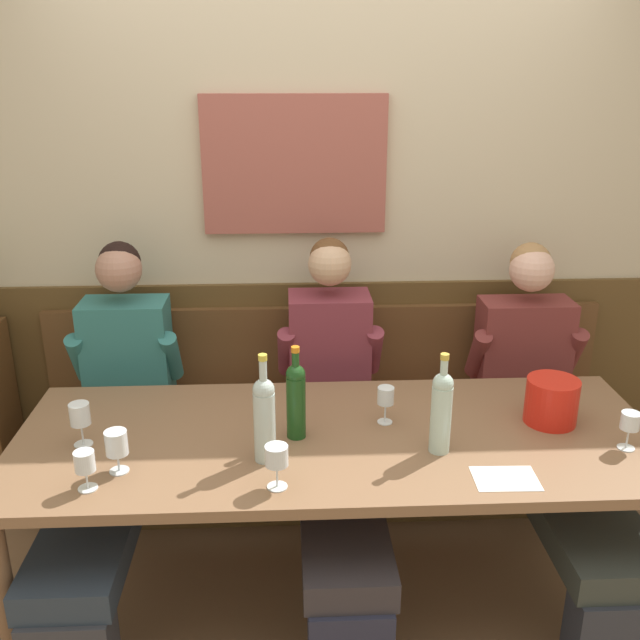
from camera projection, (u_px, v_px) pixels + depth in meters
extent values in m
cube|color=brown|center=(338.00, 621.00, 2.74)|extent=(6.80, 6.80, 0.02)
cube|color=#C4B495|center=(323.00, 208.00, 3.28)|extent=(6.80, 0.08, 2.80)
cube|color=#9A5045|center=(295.00, 165.00, 3.15)|extent=(0.83, 0.04, 0.61)
cube|color=brown|center=(324.00, 383.00, 3.53)|extent=(6.80, 0.03, 1.05)
cube|color=brown|center=(326.00, 460.00, 3.42)|extent=(2.66, 0.42, 0.44)
cube|color=brown|center=(326.00, 415.00, 3.34)|extent=(2.61, 0.39, 0.05)
cube|color=brown|center=(324.00, 351.00, 3.43)|extent=(2.66, 0.04, 0.45)
cube|color=brown|center=(337.00, 439.00, 2.59)|extent=(2.36, 0.91, 0.04)
cylinder|color=brown|center=(7.00, 608.00, 2.31)|extent=(0.07, 0.07, 0.71)
cylinder|color=brown|center=(73.00, 478.00, 3.03)|extent=(0.07, 0.07, 0.71)
cylinder|color=#846243|center=(579.00, 464.00, 3.13)|extent=(0.07, 0.07, 0.71)
cube|color=#293441|center=(103.00, 503.00, 2.72)|extent=(0.32, 1.16, 0.11)
cube|color=#2D6D6B|center=(128.00, 360.00, 3.19)|extent=(0.38, 0.22, 0.56)
sphere|color=#A67560|center=(119.00, 269.00, 3.04)|extent=(0.20, 0.20, 0.20)
sphere|color=black|center=(119.00, 262.00, 3.05)|extent=(0.18, 0.18, 0.18)
cylinder|color=#2D6D6B|center=(80.00, 358.00, 3.13)|extent=(0.08, 0.20, 0.27)
cylinder|color=#2D6D6B|center=(171.00, 356.00, 3.15)|extent=(0.08, 0.20, 0.27)
cube|color=#302C2F|center=(339.00, 496.00, 2.76)|extent=(0.31, 1.16, 0.11)
cube|color=maroon|center=(329.00, 354.00, 3.23)|extent=(0.37, 0.24, 0.57)
sphere|color=tan|center=(330.00, 264.00, 3.08)|extent=(0.19, 0.19, 0.19)
sphere|color=brown|center=(329.00, 257.00, 3.09)|extent=(0.18, 0.18, 0.18)
cylinder|color=maroon|center=(287.00, 352.00, 3.17)|extent=(0.08, 0.20, 0.27)
cylinder|color=maroon|center=(373.00, 350.00, 3.19)|extent=(0.08, 0.20, 0.27)
cube|color=#292C35|center=(615.00, 640.00, 2.39)|extent=(0.32, 0.14, 0.38)
cube|color=#2F3430|center=(564.00, 489.00, 2.81)|extent=(0.35, 1.17, 0.11)
cube|color=maroon|center=(522.00, 355.00, 3.28)|extent=(0.42, 0.20, 0.53)
sphere|color=#DDA992|center=(532.00, 270.00, 3.13)|extent=(0.20, 0.20, 0.20)
sphere|color=#9E7347|center=(531.00, 263.00, 3.15)|extent=(0.18, 0.18, 0.18)
cylinder|color=maroon|center=(478.00, 354.00, 3.23)|extent=(0.08, 0.20, 0.27)
cylinder|color=maroon|center=(572.00, 352.00, 3.25)|extent=(0.08, 0.20, 0.27)
cylinder|color=red|center=(552.00, 401.00, 2.65)|extent=(0.20, 0.20, 0.17)
cylinder|color=#B0C1BB|center=(265.00, 427.00, 2.38)|extent=(0.07, 0.07, 0.25)
sphere|color=#B0C1BB|center=(264.00, 390.00, 2.33)|extent=(0.07, 0.07, 0.07)
cylinder|color=#B0C1BB|center=(263.00, 374.00, 2.31)|extent=(0.03, 0.03, 0.10)
cylinder|color=gold|center=(263.00, 357.00, 2.29)|extent=(0.03, 0.03, 0.02)
cylinder|color=#194117|center=(296.00, 407.00, 2.53)|extent=(0.07, 0.07, 0.24)
sphere|color=#194117|center=(296.00, 374.00, 2.49)|extent=(0.07, 0.07, 0.07)
cylinder|color=#194117|center=(295.00, 362.00, 2.47)|extent=(0.03, 0.03, 0.08)
cylinder|color=orange|center=(295.00, 349.00, 2.46)|extent=(0.03, 0.03, 0.02)
cylinder|color=#B1CBBC|center=(441.00, 419.00, 2.43)|extent=(0.07, 0.07, 0.25)
sphere|color=#B1CBBC|center=(443.00, 384.00, 2.39)|extent=(0.07, 0.07, 0.07)
cylinder|color=#B1CBBC|center=(444.00, 370.00, 2.37)|extent=(0.03, 0.03, 0.08)
cylinder|color=gold|center=(445.00, 357.00, 2.35)|extent=(0.03, 0.03, 0.02)
cylinder|color=silver|center=(277.00, 487.00, 2.26)|extent=(0.07, 0.07, 0.00)
cylinder|color=silver|center=(277.00, 475.00, 2.25)|extent=(0.01, 0.01, 0.08)
cylinder|color=silver|center=(277.00, 456.00, 2.22)|extent=(0.08, 0.08, 0.07)
cylinder|color=#F4E478|center=(277.00, 462.00, 2.23)|extent=(0.07, 0.07, 0.02)
cylinder|color=silver|center=(626.00, 448.00, 2.49)|extent=(0.06, 0.06, 0.00)
cylinder|color=silver|center=(627.00, 438.00, 2.48)|extent=(0.01, 0.01, 0.07)
cylinder|color=silver|center=(630.00, 421.00, 2.45)|extent=(0.07, 0.07, 0.06)
cylinder|color=#E0E68C|center=(629.00, 426.00, 2.46)|extent=(0.06, 0.06, 0.02)
cylinder|color=silver|center=(84.00, 444.00, 2.52)|extent=(0.07, 0.07, 0.00)
cylinder|color=silver|center=(82.00, 434.00, 2.50)|extent=(0.01, 0.01, 0.08)
cylinder|color=silver|center=(80.00, 414.00, 2.47)|extent=(0.07, 0.07, 0.08)
cylinder|color=silver|center=(119.00, 471.00, 2.35)|extent=(0.07, 0.07, 0.00)
cylinder|color=silver|center=(118.00, 462.00, 2.34)|extent=(0.01, 0.01, 0.06)
cylinder|color=silver|center=(116.00, 443.00, 2.31)|extent=(0.07, 0.07, 0.08)
cylinder|color=#F3CE86|center=(117.00, 449.00, 2.32)|extent=(0.07, 0.07, 0.03)
cylinder|color=silver|center=(385.00, 422.00, 2.67)|extent=(0.06, 0.06, 0.00)
cylinder|color=silver|center=(385.00, 412.00, 2.66)|extent=(0.01, 0.01, 0.08)
cylinder|color=silver|center=(386.00, 396.00, 2.63)|extent=(0.06, 0.06, 0.07)
cylinder|color=silver|center=(88.00, 488.00, 2.25)|extent=(0.06, 0.06, 0.00)
cylinder|color=silver|center=(87.00, 479.00, 2.24)|extent=(0.01, 0.01, 0.06)
cylinder|color=silver|center=(84.00, 461.00, 2.22)|extent=(0.07, 0.07, 0.07)
cylinder|color=#E9E487|center=(85.00, 467.00, 2.23)|extent=(0.06, 0.06, 0.03)
cube|color=white|center=(505.00, 479.00, 2.31)|extent=(0.21, 0.16, 0.00)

